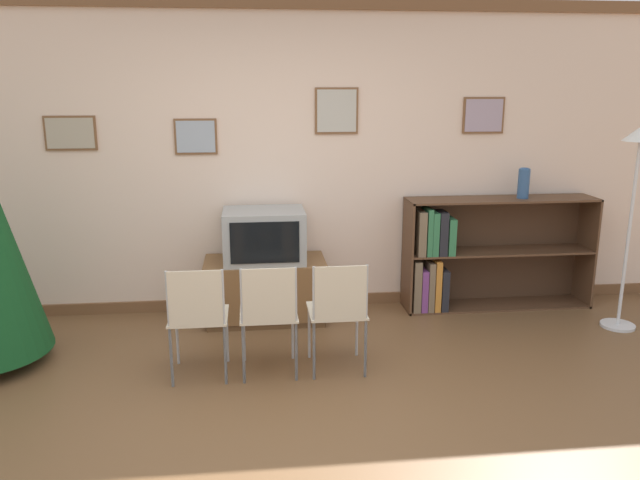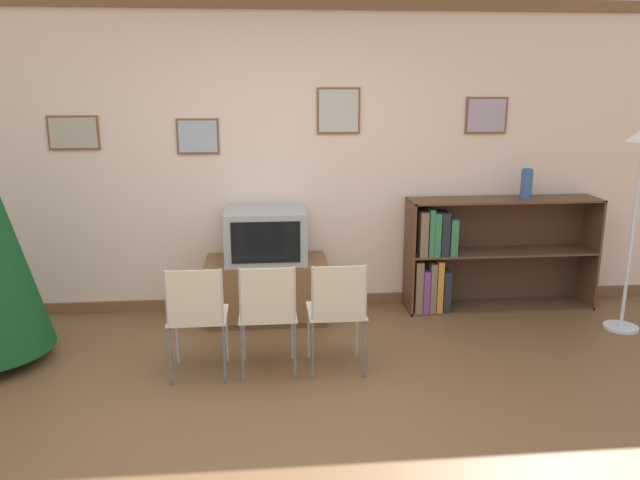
# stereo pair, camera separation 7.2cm
# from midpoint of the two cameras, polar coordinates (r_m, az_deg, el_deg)

# --- Properties ---
(ground_plane) EXTENTS (24.00, 24.00, 0.00)m
(ground_plane) POSITION_cam_midpoint_polar(r_m,az_deg,el_deg) (3.79, -2.40, -17.83)
(ground_plane) COLOR brown
(wall_back) EXTENTS (8.45, 0.11, 2.70)m
(wall_back) POSITION_cam_midpoint_polar(r_m,az_deg,el_deg) (5.54, -4.21, 7.33)
(wall_back) COLOR beige
(wall_back) RESTS_ON ground_plane
(tv_console) EXTENTS (1.03, 0.54, 0.53)m
(tv_console) POSITION_cam_midpoint_polar(r_m,az_deg,el_deg) (5.44, -5.40, -4.55)
(tv_console) COLOR brown
(tv_console) RESTS_ON ground_plane
(television) EXTENTS (0.68, 0.50, 0.44)m
(television) POSITION_cam_midpoint_polar(r_m,az_deg,el_deg) (5.31, -5.52, 0.40)
(television) COLOR #9E9E99
(television) RESTS_ON tv_console
(folding_chair_left) EXTENTS (0.40, 0.40, 0.82)m
(folding_chair_left) POSITION_cam_midpoint_polar(r_m,az_deg,el_deg) (4.35, -11.60, -6.76)
(folding_chair_left) COLOR beige
(folding_chair_left) RESTS_ON ground_plane
(folding_chair_center) EXTENTS (0.40, 0.40, 0.82)m
(folding_chair_center) POSITION_cam_midpoint_polar(r_m,az_deg,el_deg) (4.33, -5.18, -6.62)
(folding_chair_center) COLOR beige
(folding_chair_center) RESTS_ON ground_plane
(folding_chair_right) EXTENTS (0.40, 0.40, 0.82)m
(folding_chair_right) POSITION_cam_midpoint_polar(r_m,az_deg,el_deg) (4.37, 1.20, -6.40)
(folding_chair_right) COLOR beige
(folding_chair_right) RESTS_ON ground_plane
(bookshelf) EXTENTS (1.71, 0.36, 1.01)m
(bookshelf) POSITION_cam_midpoint_polar(r_m,az_deg,el_deg) (5.79, 12.88, -1.44)
(bookshelf) COLOR brown
(bookshelf) RESTS_ON ground_plane
(vase) EXTENTS (0.10, 0.10, 0.27)m
(vase) POSITION_cam_midpoint_polar(r_m,az_deg,el_deg) (5.81, 17.78, 4.99)
(vase) COLOR #335684
(vase) RESTS_ON bookshelf
(standing_lamp) EXTENTS (0.28, 0.28, 1.68)m
(standing_lamp) POSITION_cam_midpoint_polar(r_m,az_deg,el_deg) (5.58, 26.60, 5.32)
(standing_lamp) COLOR silver
(standing_lamp) RESTS_ON ground_plane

